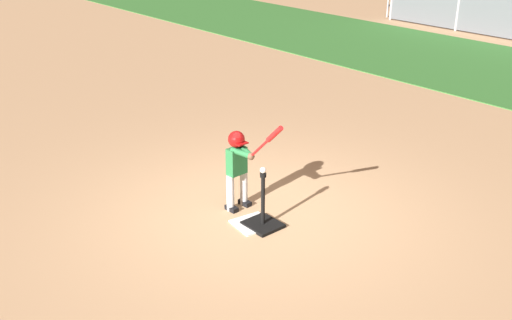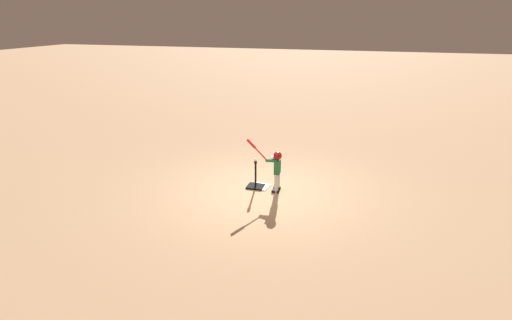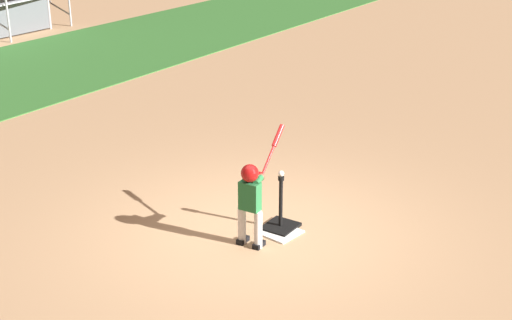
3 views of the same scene
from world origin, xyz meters
The scene contains 6 objects.
ground_plane centered at (0.00, 0.00, 0.00)m, with size 90.00×90.00×0.00m, color tan.
home_plate centered at (0.15, -0.28, 0.01)m, with size 0.44×0.44×0.02m, color white.
batting_tee centered at (0.26, -0.21, 0.10)m, with size 0.43×0.38×0.71m.
batter_child centered at (-0.29, -0.14, 0.67)m, with size 0.90×0.33×1.33m.
baseball centered at (0.26, -0.21, 0.75)m, with size 0.07×0.07×0.07m, color white.
bleachers_far_right centered at (-6.47, 13.34, 0.49)m, with size 3.20×2.10×1.00m.
Camera 1 is at (5.07, -4.42, 3.66)m, focal length 42.00 mm.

